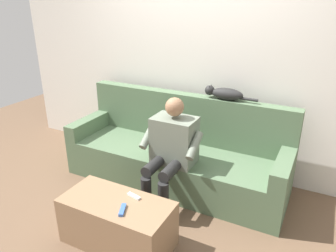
% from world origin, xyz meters
% --- Properties ---
extents(ground_plane, '(8.00, 8.00, 0.00)m').
position_xyz_m(ground_plane, '(0.00, 0.60, 0.00)').
color(ground_plane, brown).
extents(back_wall, '(4.96, 0.06, 2.71)m').
position_xyz_m(back_wall, '(0.00, -0.62, 1.36)').
color(back_wall, silver).
rests_on(back_wall, ground).
extents(couch, '(2.40, 0.76, 0.95)m').
position_xyz_m(couch, '(0.00, -0.13, 0.30)').
color(couch, '#516B4C').
rests_on(couch, ground).
extents(coffee_table, '(0.92, 0.44, 0.42)m').
position_xyz_m(coffee_table, '(0.00, 0.99, 0.21)').
color(coffee_table, '#8C6B4C').
rests_on(coffee_table, ground).
extents(person_solo_seated, '(0.57, 0.59, 1.07)m').
position_xyz_m(person_solo_seated, '(-0.12, 0.23, 0.60)').
color(person_solo_seated, slate).
rests_on(person_solo_seated, ground).
extents(cat_on_backrest, '(0.56, 0.14, 0.13)m').
position_xyz_m(cat_on_backrest, '(-0.42, -0.38, 1.01)').
color(cat_on_backrest, black).
rests_on(cat_on_backrest, couch).
extents(remote_white, '(0.13, 0.06, 0.02)m').
position_xyz_m(remote_white, '(-0.10, 0.87, 0.42)').
color(remote_white, white).
rests_on(remote_white, coffee_table).
extents(remote_blue, '(0.09, 0.14, 0.02)m').
position_xyz_m(remote_blue, '(-0.12, 1.07, 0.43)').
color(remote_blue, '#3860B7').
rests_on(remote_blue, coffee_table).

